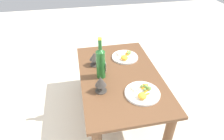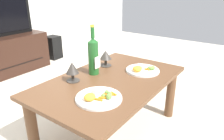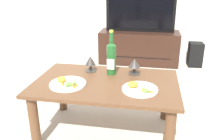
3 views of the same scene
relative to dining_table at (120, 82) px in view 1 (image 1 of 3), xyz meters
name	(u,v)px [view 1 (image 1 of 3)]	position (x,y,z in m)	size (l,w,h in m)	color
ground_plane	(119,110)	(0.00, 0.00, -0.35)	(6.40, 6.40, 0.00)	beige
dining_table	(120,82)	(0.00, 0.00, 0.00)	(1.06, 0.66, 0.43)	brown
wine_bottle	(101,62)	(0.01, 0.16, 0.22)	(0.07, 0.07, 0.35)	#1E5923
goblet_left	(101,82)	(-0.17, 0.19, 0.16)	(0.09, 0.09, 0.13)	#38332D
goblet_right	(95,57)	(0.19, 0.19, 0.16)	(0.09, 0.09, 0.13)	#38332D
dinner_plate_left	(142,93)	(-0.26, -0.11, 0.09)	(0.26, 0.26, 0.05)	white
dinner_plate_right	(125,57)	(0.25, -0.11, 0.09)	(0.25, 0.25, 0.05)	white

